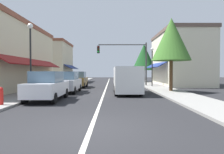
% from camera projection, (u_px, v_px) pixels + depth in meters
% --- Properties ---
extents(ground_plane, '(80.00, 80.00, 0.00)m').
position_uv_depth(ground_plane, '(107.00, 86.00, 24.24)').
color(ground_plane, black).
extents(sidewalk_left, '(2.60, 56.00, 0.12)m').
position_uv_depth(sidewalk_left, '(62.00, 86.00, 24.26)').
color(sidewalk_left, gray).
rests_on(sidewalk_left, ground).
extents(sidewalk_right, '(2.60, 56.00, 0.12)m').
position_uv_depth(sidewalk_right, '(153.00, 86.00, 24.22)').
color(sidewalk_right, gray).
rests_on(sidewalk_right, ground).
extents(lane_center_stripe, '(0.14, 52.00, 0.01)m').
position_uv_depth(lane_center_stripe, '(107.00, 86.00, 24.24)').
color(lane_center_stripe, silver).
rests_on(lane_center_stripe, ground).
extents(storefront_left_block, '(5.54, 14.20, 6.27)m').
position_uv_depth(storefront_left_block, '(8.00, 56.00, 18.20)').
color(storefront_left_block, beige).
rests_on(storefront_left_block, ground).
extents(storefront_right_block, '(6.53, 10.20, 6.86)m').
position_uv_depth(storefront_right_block, '(180.00, 59.00, 26.11)').
color(storefront_right_block, beige).
rests_on(storefront_right_block, ground).
extents(storefront_far_left, '(5.63, 8.20, 6.80)m').
position_uv_depth(storefront_far_left, '(57.00, 62.00, 34.19)').
color(storefront_far_left, beige).
rests_on(storefront_far_left, ground).
extents(parked_car_nearest_left, '(1.79, 4.10, 1.77)m').
position_uv_depth(parked_car_nearest_left, '(48.00, 86.00, 12.15)').
color(parked_car_nearest_left, silver).
rests_on(parked_car_nearest_left, ground).
extents(parked_car_second_left, '(1.79, 4.10, 1.77)m').
position_uv_depth(parked_car_second_left, '(68.00, 82.00, 16.73)').
color(parked_car_second_left, '#B7BABF').
rests_on(parked_car_second_left, ground).
extents(parked_car_third_left, '(1.84, 4.13, 1.77)m').
position_uv_depth(parked_car_third_left, '(79.00, 80.00, 22.29)').
color(parked_car_third_left, brown).
rests_on(parked_car_third_left, ground).
extents(van_in_lane, '(2.05, 5.20, 2.12)m').
position_uv_depth(van_in_lane, '(127.00, 79.00, 15.89)').
color(van_in_lane, silver).
rests_on(van_in_lane, ground).
extents(traffic_signal_mast_arm, '(6.04, 0.50, 5.28)m').
position_uv_depth(traffic_signal_mast_arm, '(129.00, 56.00, 24.31)').
color(traffic_signal_mast_arm, '#333333').
rests_on(traffic_signal_mast_arm, ground).
extents(street_lamp_left_near, '(0.36, 0.36, 5.09)m').
position_uv_depth(street_lamp_left_near, '(31.00, 48.00, 13.90)').
color(street_lamp_left_near, black).
rests_on(street_lamp_left_near, ground).
extents(street_lamp_right_mid, '(0.36, 0.36, 4.47)m').
position_uv_depth(street_lamp_right_mid, '(153.00, 60.00, 22.59)').
color(street_lamp_right_mid, black).
rests_on(street_lamp_right_mid, ground).
extents(tree_right_near, '(3.30, 3.30, 6.33)m').
position_uv_depth(tree_right_near, '(172.00, 39.00, 17.06)').
color(tree_right_near, '#4C331E').
rests_on(tree_right_near, ground).
extents(tree_right_far, '(3.87, 3.87, 6.29)m').
position_uv_depth(tree_right_far, '(145.00, 57.00, 32.87)').
color(tree_right_far, '#4C331E').
rests_on(tree_right_far, ground).
extents(fire_hydrant, '(0.22, 0.22, 0.87)m').
position_uv_depth(fire_hydrant, '(2.00, 96.00, 9.88)').
color(fire_hydrant, red).
rests_on(fire_hydrant, ground).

